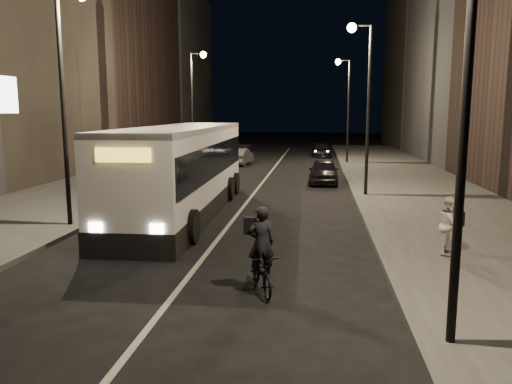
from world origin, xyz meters
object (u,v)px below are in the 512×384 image
(streetlight_right_mid, at_px, (363,86))
(streetlight_right_far, at_px, (345,97))
(streetlight_left_near, at_px, (69,77))
(car_mid, at_px, (240,157))
(car_far, at_px, (321,150))
(streetlight_left_far, at_px, (195,95))
(car_near, at_px, (324,171))
(streetlight_right_near, at_px, (453,36))
(cyclist_on_bicycle, at_px, (262,263))
(pedestrian_woman, at_px, (450,225))
(city_bus, at_px, (183,167))

(streetlight_right_mid, bearing_deg, streetlight_right_far, 90.00)
(streetlight_right_mid, distance_m, streetlight_right_far, 16.00)
(streetlight_left_near, relative_size, car_mid, 2.02)
(car_far, bearing_deg, streetlight_left_far, -129.92)
(streetlight_right_mid, distance_m, car_near, 6.86)
(streetlight_right_far, xyz_separation_m, car_near, (-1.73, -11.27, -4.66))
(streetlight_left_far, distance_m, car_mid, 6.88)
(streetlight_left_far, xyz_separation_m, car_near, (8.93, -5.27, -4.66))
(streetlight_right_near, distance_m, car_mid, 31.81)
(streetlight_left_near, bearing_deg, streetlight_left_far, 90.00)
(streetlight_left_near, bearing_deg, car_mid, 83.73)
(cyclist_on_bicycle, bearing_deg, car_near, 65.26)
(streetlight_right_far, height_order, streetlight_left_near, same)
(pedestrian_woman, bearing_deg, streetlight_right_near, -177.72)
(streetlight_right_near, bearing_deg, streetlight_left_far, 112.30)
(streetlight_left_far, height_order, pedestrian_woman, streetlight_left_far)
(car_near, bearing_deg, city_bus, -120.22)
(streetlight_right_near, height_order, car_mid, streetlight_right_near)
(streetlight_left_near, distance_m, car_mid, 23.00)
(streetlight_right_near, height_order, streetlight_right_far, same)
(city_bus, relative_size, cyclist_on_bicycle, 6.48)
(streetlight_right_mid, relative_size, car_far, 1.96)
(streetlight_right_far, height_order, car_far, streetlight_right_far)
(streetlight_right_mid, height_order, car_far, streetlight_right_mid)
(city_bus, xyz_separation_m, car_far, (5.83, 27.74, -1.35))
(streetlight_left_near, xyz_separation_m, pedestrian_woman, (12.32, -2.28, -4.37))
(streetlight_left_near, bearing_deg, city_bus, 45.18)
(streetlight_left_near, relative_size, car_near, 1.96)
(cyclist_on_bicycle, height_order, car_mid, cyclist_on_bicycle)
(streetlight_left_near, relative_size, streetlight_left_far, 1.00)
(streetlight_right_far, distance_m, streetlight_left_near, 26.26)
(streetlight_left_near, height_order, car_near, streetlight_left_near)
(streetlight_right_far, height_order, streetlight_left_far, same)
(city_bus, distance_m, cyclist_on_bicycle, 9.72)
(city_bus, xyz_separation_m, pedestrian_woman, (9.22, -5.40, -0.96))
(streetlight_left_far, height_order, car_mid, streetlight_left_far)
(streetlight_right_far, height_order, cyclist_on_bicycle, streetlight_right_far)
(streetlight_right_far, bearing_deg, cyclist_on_bicycle, -96.48)
(streetlight_right_near, relative_size, streetlight_left_far, 1.00)
(streetlight_right_mid, height_order, cyclist_on_bicycle, streetlight_right_mid)
(car_far, bearing_deg, cyclist_on_bicycle, -97.69)
(streetlight_right_mid, bearing_deg, cyclist_on_bicycle, -103.92)
(car_mid, bearing_deg, streetlight_right_mid, 124.47)
(car_mid, bearing_deg, streetlight_right_far, -164.06)
(cyclist_on_bicycle, bearing_deg, pedestrian_woman, 13.41)
(city_bus, height_order, car_mid, city_bus)
(streetlight_right_near, bearing_deg, streetlight_left_near, 143.12)
(car_near, bearing_deg, streetlight_left_far, 150.48)
(streetlight_right_mid, distance_m, car_mid, 17.21)
(streetlight_right_far, bearing_deg, streetlight_right_near, -90.00)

